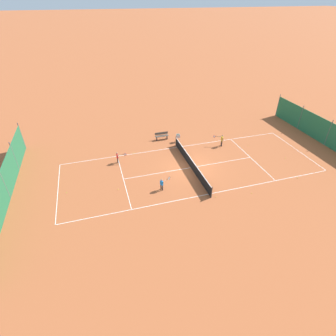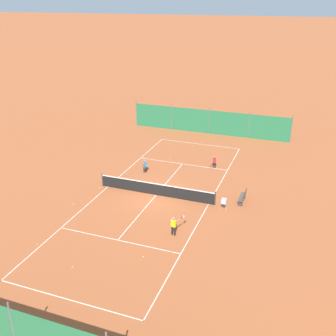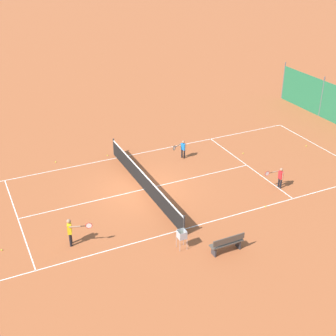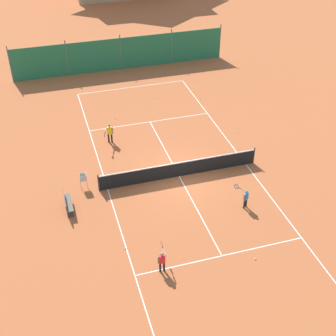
# 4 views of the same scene
# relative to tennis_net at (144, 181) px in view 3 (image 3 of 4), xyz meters

# --- Properties ---
(ground_plane) EXTENTS (600.00, 600.00, 0.00)m
(ground_plane) POSITION_rel_tennis_net_xyz_m (0.00, 0.00, -0.50)
(ground_plane) COLOR #A8542D
(court_line_markings) EXTENTS (8.25, 23.85, 0.01)m
(court_line_markings) POSITION_rel_tennis_net_xyz_m (0.00, 0.00, -0.50)
(court_line_markings) COLOR white
(court_line_markings) RESTS_ON ground
(tennis_net) EXTENTS (9.18, 0.08, 1.06)m
(tennis_net) POSITION_rel_tennis_net_xyz_m (0.00, 0.00, 0.00)
(tennis_net) COLOR #2D2D2D
(tennis_net) RESTS_ON ground
(player_near_baseline) EXTENTS (0.69, 1.00, 1.30)m
(player_near_baseline) POSITION_rel_tennis_net_xyz_m (-3.05, 4.63, 0.26)
(player_near_baseline) COLOR black
(player_near_baseline) RESTS_ON ground
(player_far_service) EXTENTS (0.48, 0.96, 1.11)m
(player_far_service) POSITION_rel_tennis_net_xyz_m (2.41, -3.49, 0.15)
(player_far_service) COLOR black
(player_far_service) RESTS_ON ground
(player_near_service) EXTENTS (0.40, 0.96, 1.14)m
(player_near_service) POSITION_rel_tennis_net_xyz_m (-2.87, -6.43, 0.17)
(player_near_service) COLOR black
(player_near_service) RESTS_ON ground
(tennis_ball_service_box) EXTENTS (0.07, 0.07, 0.07)m
(tennis_ball_service_box) POSITION_rel_tennis_net_xyz_m (4.61, 0.40, -0.47)
(tennis_ball_service_box) COLOR #CCE033
(tennis_ball_service_box) RESTS_ON ground
(tennis_ball_far_corner) EXTENTS (0.07, 0.07, 0.07)m
(tennis_ball_far_corner) POSITION_rel_tennis_net_xyz_m (0.56, -11.18, -0.47)
(tennis_ball_far_corner) COLOR #CCE033
(tennis_ball_far_corner) RESTS_ON ground
(tennis_ball_near_corner) EXTENTS (0.07, 0.07, 0.07)m
(tennis_ball_near_corner) POSITION_rel_tennis_net_xyz_m (-4.15, -4.69, -0.47)
(tennis_ball_near_corner) COLOR #CCE033
(tennis_ball_near_corner) RESTS_ON ground
(tennis_ball_mid_court) EXTENTS (0.07, 0.07, 0.07)m
(tennis_ball_mid_court) POSITION_rel_tennis_net_xyz_m (5.06, 3.41, -0.47)
(tennis_ball_mid_court) COLOR #CCE033
(tennis_ball_mid_court) RESTS_ON ground
(tennis_ball_alley_left) EXTENTS (0.07, 0.07, 0.07)m
(tennis_ball_alley_left) POSITION_rel_tennis_net_xyz_m (1.36, -7.05, -0.47)
(tennis_ball_alley_left) COLOR #CCE033
(tennis_ball_alley_left) RESTS_ON ground
(tennis_ball_alley_right) EXTENTS (0.07, 0.07, 0.07)m
(tennis_ball_alley_right) POSITION_rel_tennis_net_xyz_m (-2.17, 7.43, -0.47)
(tennis_ball_alley_right) COLOR #CCE033
(tennis_ball_alley_right) RESTS_ON ground
(ball_hopper) EXTENTS (0.36, 0.36, 0.89)m
(ball_hopper) POSITION_rel_tennis_net_xyz_m (-5.31, 0.49, 0.16)
(ball_hopper) COLOR #B7B7BC
(ball_hopper) RESTS_ON ground
(courtside_bench) EXTENTS (0.36, 1.50, 0.84)m
(courtside_bench) POSITION_rel_tennis_net_xyz_m (-6.34, -1.09, -0.05)
(courtside_bench) COLOR #51473D
(courtside_bench) RESTS_ON ground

